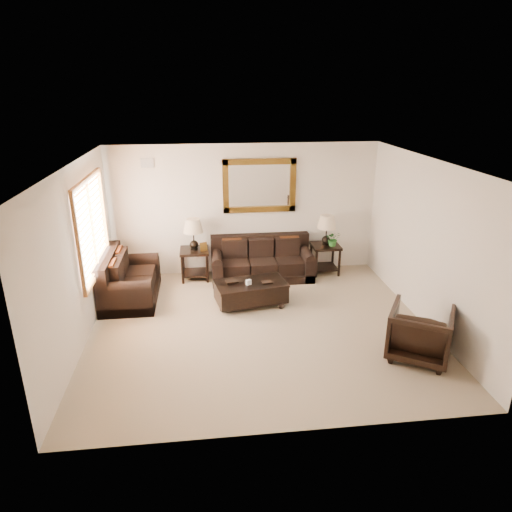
{
  "coord_description": "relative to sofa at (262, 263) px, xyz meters",
  "views": [
    {
      "loc": [
        -0.85,
        -6.65,
        3.75
      ],
      "look_at": [
        0.01,
        0.6,
        1.03
      ],
      "focal_mm": 32.0,
      "sensor_mm": 36.0,
      "label": 1
    }
  ],
  "objects": [
    {
      "name": "window",
      "position": [
        -3.0,
        -1.19,
        1.24
      ],
      "size": [
        0.07,
        1.96,
        1.66
      ],
      "color": "white",
      "rests_on": "room"
    },
    {
      "name": "end_table_left",
      "position": [
        -1.37,
        0.08,
        0.53
      ],
      "size": [
        0.58,
        0.58,
        1.28
      ],
      "color": "black",
      "rests_on": "room"
    },
    {
      "name": "armchair",
      "position": [
        1.89,
        -3.26,
        0.13
      ],
      "size": [
        1.13,
        1.11,
        0.87
      ],
      "primitive_type": "imported",
      "rotation": [
        0.0,
        0.0,
        2.59
      ],
      "color": "black",
      "rests_on": "floor"
    },
    {
      "name": "mirror",
      "position": [
        0.0,
        0.38,
        1.54
      ],
      "size": [
        1.5,
        0.06,
        1.1
      ],
      "color": "#462B0E",
      "rests_on": "room"
    },
    {
      "name": "room",
      "position": [
        -0.31,
        -2.09,
        1.04
      ],
      "size": [
        5.51,
        5.01,
        2.71
      ],
      "color": "gray",
      "rests_on": "ground"
    },
    {
      "name": "air_vent",
      "position": [
        -2.21,
        0.39,
        2.04
      ],
      "size": [
        0.25,
        0.02,
        0.18
      ],
      "primitive_type": "cube",
      "color": "#999999",
      "rests_on": "room"
    },
    {
      "name": "potted_plant",
      "position": [
        1.5,
        -0.02,
        0.45
      ],
      "size": [
        0.34,
        0.36,
        0.25
      ],
      "primitive_type": "imported",
      "rotation": [
        0.0,
        0.0,
        -0.16
      ],
      "color": "#1F561D",
      "rests_on": "end_table_right"
    },
    {
      "name": "end_table_right",
      "position": [
        1.37,
        0.08,
        0.52
      ],
      "size": [
        0.57,
        0.57,
        1.26
      ],
      "color": "black",
      "rests_on": "room"
    },
    {
      "name": "loveseat",
      "position": [
        -2.62,
        -0.75,
        0.03
      ],
      "size": [
        0.95,
        1.61,
        0.9
      ],
      "rotation": [
        0.0,
        0.0,
        1.57
      ],
      "color": "black",
      "rests_on": "room"
    },
    {
      "name": "sofa",
      "position": [
        0.0,
        0.0,
        0.0
      ],
      "size": [
        2.07,
        0.89,
        0.85
      ],
      "color": "black",
      "rests_on": "room"
    },
    {
      "name": "coffee_table",
      "position": [
        -0.36,
        -1.25,
        -0.04
      ],
      "size": [
        1.37,
        0.9,
        0.54
      ],
      "rotation": [
        0.0,
        0.0,
        0.18
      ],
      "color": "black",
      "rests_on": "room"
    }
  ]
}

